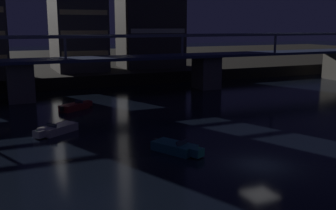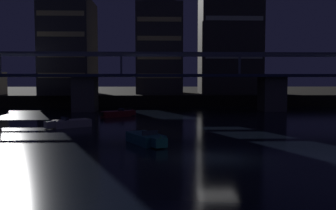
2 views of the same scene
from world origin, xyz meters
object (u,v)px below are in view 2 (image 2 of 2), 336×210
river_bridge (179,85)px  tower_west_low (69,47)px  speedboat_mid_left (70,123)px  speedboat_mid_center (117,114)px  tower_west_tall (159,50)px  speedboat_near_right (147,139)px  tower_central (230,3)px

river_bridge → tower_west_low: (-20.73, 13.52, 7.22)m
speedboat_mid_left → speedboat_mid_center: 11.74m
river_bridge → tower_west_tall: (-3.08, 18.77, 7.14)m
tower_west_tall → speedboat_near_right: 50.55m
tower_west_tall → tower_central: size_ratio=0.49×
tower_west_tall → speedboat_mid_left: bearing=-104.7°
tower_central → speedboat_mid_center: tower_central is taller
tower_west_low → tower_central: (32.64, 4.55, 9.70)m
tower_west_low → speedboat_near_right: (15.98, -44.05, -11.12)m
tower_west_tall → speedboat_near_right: size_ratio=3.81×
tower_west_low → speedboat_near_right: 48.16m
speedboat_mid_left → speedboat_mid_center: bearing=69.8°
tower_west_low → tower_central: bearing=7.9°
speedboat_mid_left → river_bridge: bearing=56.4°
tower_west_low → speedboat_near_right: tower_west_low is taller
speedboat_mid_left → speedboat_mid_center: same height
tower_west_tall → tower_central: 17.90m
tower_central → tower_west_tall: bearing=177.3°
tower_central → speedboat_near_right: 55.43m
tower_west_low → speedboat_mid_left: bearing=-77.4°
speedboat_near_right → speedboat_mid_center: bearing=101.7°
speedboat_near_right → river_bridge: bearing=81.2°
speedboat_near_right → speedboat_mid_center: same height
tower_west_tall → speedboat_near_right: tower_west_tall is taller
tower_west_low → speedboat_mid_left: (7.46, -33.48, -11.12)m
river_bridge → speedboat_mid_left: size_ratio=20.47×
tower_west_low → speedboat_mid_center: bearing=-62.9°
river_bridge → tower_west_tall: 20.32m
tower_west_low → tower_west_tall: tower_west_low is taller
river_bridge → tower_west_low: size_ratio=5.15×
tower_west_low → speedboat_near_right: bearing=-70.1°
speedboat_mid_center → speedboat_mid_left: bearing=-110.2°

